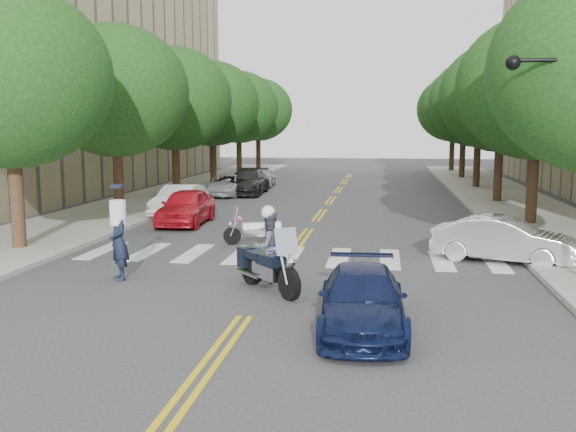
% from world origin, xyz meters
% --- Properties ---
extents(ground, '(140.00, 140.00, 0.00)m').
position_xyz_m(ground, '(0.00, 0.00, 0.00)').
color(ground, '#38383A').
rests_on(ground, ground).
extents(sidewalk_left, '(5.00, 60.00, 0.15)m').
position_xyz_m(sidewalk_left, '(-9.50, 22.00, 0.07)').
color(sidewalk_left, '#9E9991').
rests_on(sidewalk_left, ground).
extents(sidewalk_right, '(5.00, 60.00, 0.15)m').
position_xyz_m(sidewalk_right, '(9.50, 22.00, 0.07)').
color(sidewalk_right, '#9E9991').
rests_on(sidewalk_right, ground).
extents(tree_l_0, '(6.40, 6.40, 8.45)m').
position_xyz_m(tree_l_0, '(-8.80, 6.00, 5.55)').
color(tree_l_0, '#382316').
rests_on(tree_l_0, ground).
extents(tree_l_1, '(6.40, 6.40, 8.45)m').
position_xyz_m(tree_l_1, '(-8.80, 14.00, 5.55)').
color(tree_l_1, '#382316').
rests_on(tree_l_1, ground).
extents(tree_l_2, '(6.40, 6.40, 8.45)m').
position_xyz_m(tree_l_2, '(-8.80, 22.00, 5.55)').
color(tree_l_2, '#382316').
rests_on(tree_l_2, ground).
extents(tree_l_3, '(6.40, 6.40, 8.45)m').
position_xyz_m(tree_l_3, '(-8.80, 30.00, 5.55)').
color(tree_l_3, '#382316').
rests_on(tree_l_3, ground).
extents(tree_l_4, '(6.40, 6.40, 8.45)m').
position_xyz_m(tree_l_4, '(-8.80, 38.00, 5.55)').
color(tree_l_4, '#382316').
rests_on(tree_l_4, ground).
extents(tree_l_5, '(6.40, 6.40, 8.45)m').
position_xyz_m(tree_l_5, '(-8.80, 46.00, 5.55)').
color(tree_l_5, '#382316').
rests_on(tree_l_5, ground).
extents(tree_r_1, '(6.40, 6.40, 8.45)m').
position_xyz_m(tree_r_1, '(8.80, 14.00, 5.55)').
color(tree_r_1, '#382316').
rests_on(tree_r_1, ground).
extents(tree_r_2, '(6.40, 6.40, 8.45)m').
position_xyz_m(tree_r_2, '(8.80, 22.00, 5.55)').
color(tree_r_2, '#382316').
rests_on(tree_r_2, ground).
extents(tree_r_3, '(6.40, 6.40, 8.45)m').
position_xyz_m(tree_r_3, '(8.80, 30.00, 5.55)').
color(tree_r_3, '#382316').
rests_on(tree_r_3, ground).
extents(tree_r_4, '(6.40, 6.40, 8.45)m').
position_xyz_m(tree_r_4, '(8.80, 38.00, 5.55)').
color(tree_r_4, '#382316').
rests_on(tree_r_4, ground).
extents(tree_r_5, '(6.40, 6.40, 8.45)m').
position_xyz_m(tree_r_5, '(8.80, 46.00, 5.55)').
color(tree_r_5, '#382316').
rests_on(tree_r_5, ground).
extents(motorcycle_police, '(1.91, 2.17, 2.13)m').
position_xyz_m(motorcycle_police, '(0.08, 2.22, 0.94)').
color(motorcycle_police, black).
rests_on(motorcycle_police, ground).
extents(motorcycle_parked, '(1.93, 1.04, 1.31)m').
position_xyz_m(motorcycle_parked, '(-1.43, 8.56, 0.46)').
color(motorcycle_parked, black).
rests_on(motorcycle_parked, ground).
extents(officer_standing, '(0.84, 0.89, 2.04)m').
position_xyz_m(officer_standing, '(-3.99, 2.78, 1.02)').
color(officer_standing, '#161D31').
rests_on(officer_standing, ground).
extents(convertible, '(4.37, 2.77, 1.36)m').
position_xyz_m(convertible, '(6.44, 6.59, 0.68)').
color(convertible, silver).
rests_on(convertible, ground).
extents(sedan_blue, '(1.88, 4.23, 1.21)m').
position_xyz_m(sedan_blue, '(2.50, -0.50, 0.60)').
color(sedan_blue, '#0E163A').
rests_on(sedan_blue, ground).
extents(parked_car_a, '(1.89, 4.40, 1.48)m').
position_xyz_m(parked_car_a, '(-5.20, 12.39, 0.74)').
color(parked_car_a, red).
rests_on(parked_car_a, ground).
extents(parked_car_b, '(1.65, 4.27, 1.39)m').
position_xyz_m(parked_car_b, '(-6.30, 14.91, 0.69)').
color(parked_car_b, silver).
rests_on(parked_car_b, ground).
extents(parked_car_c, '(2.40, 4.62, 1.25)m').
position_xyz_m(parked_car_c, '(-6.23, 23.50, 0.62)').
color(parked_car_c, '#9D9FA4').
rests_on(parked_car_c, ground).
extents(parked_car_d, '(2.22, 5.18, 1.49)m').
position_xyz_m(parked_car_d, '(-5.20, 24.50, 0.74)').
color(parked_car_d, black).
rests_on(parked_car_d, ground).
extents(parked_car_e, '(1.65, 3.68, 1.23)m').
position_xyz_m(parked_car_e, '(-5.20, 29.50, 0.61)').
color(parked_car_e, '#939398').
rests_on(parked_car_e, ground).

